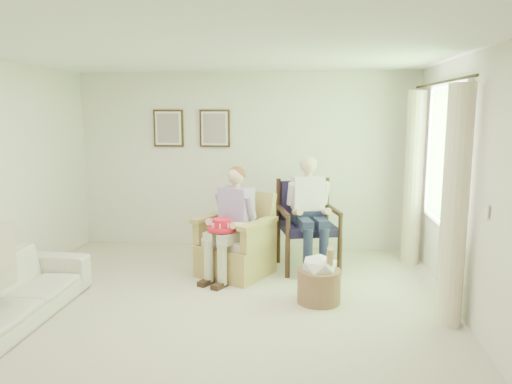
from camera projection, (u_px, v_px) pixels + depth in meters
floor at (209, 320)px, 4.93m from camera, size 5.50×5.50×0.00m
back_wall at (245, 161)px, 7.41m from camera, size 5.00×0.04×2.60m
front_wall at (67, 300)px, 2.02m from camera, size 5.00×0.04×2.60m
right_wall at (482, 196)px, 4.44m from camera, size 0.04×5.50×2.60m
ceiling at (205, 49)px, 4.50m from camera, size 5.00×5.50×0.02m
window at (445, 152)px, 5.58m from camera, size 0.13×2.50×1.63m
curtain_left at (455, 207)px, 4.70m from camera, size 0.34×0.34×2.30m
curtain_right at (413, 179)px, 6.62m from camera, size 0.34×0.34×2.30m
framed_print_left at (168, 128)px, 7.42m from camera, size 0.45×0.05×0.55m
framed_print_right at (215, 128)px, 7.35m from camera, size 0.45×0.05×0.55m
wicker_armchair at (236, 249)px, 6.28m from camera, size 0.80×0.80×1.03m
wood_armchair at (308, 221)px, 6.53m from camera, size 0.73×0.68×1.12m
sofa at (8, 292)px, 4.87m from camera, size 2.02×0.79×0.59m
person_wicker at (234, 215)px, 6.07m from camera, size 0.40×0.63×1.34m
person_dark at (308, 205)px, 6.31m from camera, size 0.40×0.62×1.45m
red_hat at (222, 226)px, 5.92m from camera, size 0.35×0.35×0.14m
hatbox at (319, 278)px, 5.36m from camera, size 0.59×0.59×0.68m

